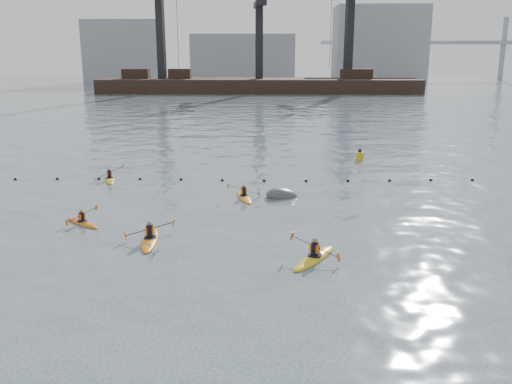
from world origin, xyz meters
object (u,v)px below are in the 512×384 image
kayaker_5 (110,179)px  kayaker_0 (150,239)px  kayaker_3 (244,197)px  nav_buoy (360,156)px  kayaker_1 (314,257)px  kayaker_2 (82,222)px  mooring_buoy (282,197)px

kayaker_5 → kayaker_0: bearing=-85.0°
kayaker_0 → kayaker_3: 9.20m
kayaker_3 → nav_buoy: 15.77m
kayaker_1 → kayaker_5: 20.29m
kayaker_2 → kayaker_3: bearing=-16.8°
kayaker_3 → nav_buoy: bearing=38.0°
kayaker_5 → mooring_buoy: size_ratio=1.45×
kayaker_3 → kayaker_5: kayaker_5 is taller
kayaker_0 → kayaker_2: (-4.22, 2.72, -0.02)m
mooring_buoy → nav_buoy: 14.14m
kayaker_3 → nav_buoy: size_ratio=2.68×
kayaker_0 → kayaker_5: kayaker_0 is taller
kayaker_5 → mooring_buoy: bearing=-38.2°
kayaker_3 → mooring_buoy: (2.45, 0.33, -0.10)m
kayaker_2 → nav_buoy: bearing=-4.2°
kayaker_0 → nav_buoy: kayaker_0 is taller
kayaker_2 → kayaker_5: size_ratio=0.79×
kayaker_2 → kayaker_1: bearing=-72.0°
kayaker_0 → kayaker_1: bearing=-21.7°
kayaker_1 → kayaker_2: size_ratio=1.35×
kayaker_0 → kayaker_3: (4.30, 8.14, -0.02)m
kayaker_2 → kayaker_3: 10.10m
kayaker_2 → kayaker_3: kayaker_3 is taller
kayaker_0 → kayaker_2: bearing=142.0°
kayaker_0 → kayaker_1: 8.14m
kayaker_5 → nav_buoy: bearing=3.7°
kayaker_1 → kayaker_5: size_ratio=1.07×
mooring_buoy → nav_buoy: nav_buoy is taller
nav_buoy → kayaker_2: bearing=-135.0°
kayaker_2 → kayaker_5: kayaker_5 is taller
kayaker_2 → nav_buoy: (18.00, 18.02, 0.28)m
kayaker_1 → mooring_buoy: kayaker_1 is taller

